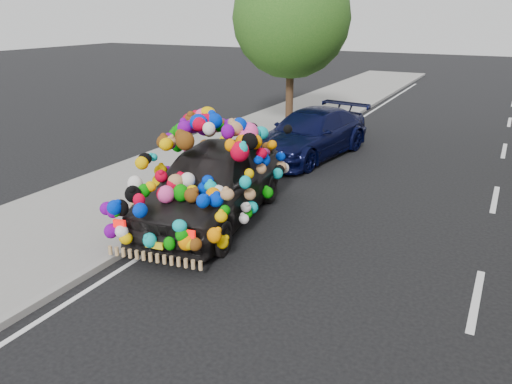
% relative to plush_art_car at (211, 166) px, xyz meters
% --- Properties ---
extents(ground, '(100.00, 100.00, 0.00)m').
position_rel_plush_art_car_xyz_m(ground, '(1.80, -0.90, -1.19)').
color(ground, black).
rests_on(ground, ground).
extents(sidewalk, '(4.00, 60.00, 0.12)m').
position_rel_plush_art_car_xyz_m(sidewalk, '(-2.50, -0.90, -1.13)').
color(sidewalk, gray).
rests_on(sidewalk, ground).
extents(kerb, '(0.15, 60.00, 0.13)m').
position_rel_plush_art_car_xyz_m(kerb, '(-0.55, -0.90, -1.13)').
color(kerb, gray).
rests_on(kerb, ground).
extents(lane_markings, '(6.00, 50.00, 0.01)m').
position_rel_plush_art_car_xyz_m(lane_markings, '(5.40, -0.90, -1.18)').
color(lane_markings, silver).
rests_on(lane_markings, ground).
extents(tree_near_sidewalk, '(4.20, 4.20, 6.13)m').
position_rel_plush_art_car_xyz_m(tree_near_sidewalk, '(-2.00, 8.60, 2.83)').
color(tree_near_sidewalk, '#332114').
rests_on(tree_near_sidewalk, ground).
extents(plush_art_car, '(3.02, 5.34, 2.31)m').
position_rel_plush_art_car_xyz_m(plush_art_car, '(0.00, 0.00, 0.00)').
color(plush_art_car, black).
rests_on(plush_art_car, ground).
extents(navy_sedan, '(2.76, 5.14, 1.42)m').
position_rel_plush_art_car_xyz_m(navy_sedan, '(0.03, 5.63, -0.48)').
color(navy_sedan, black).
rests_on(navy_sedan, ground).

